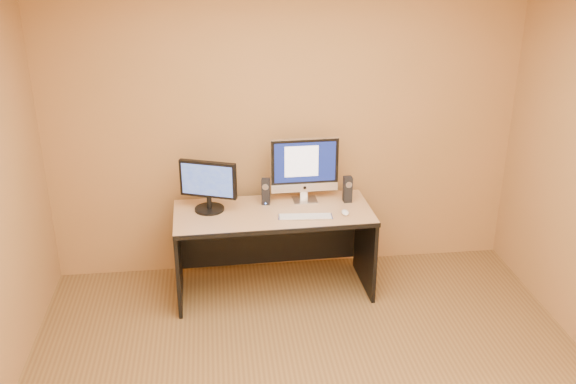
% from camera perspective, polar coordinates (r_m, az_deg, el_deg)
% --- Properties ---
extents(walls, '(4.00, 4.00, 2.60)m').
position_cam_1_polar(walls, '(3.57, 3.48, -3.49)').
color(walls, '#9B6B3E').
rests_on(walls, ground).
extents(desk, '(1.61, 0.73, 0.74)m').
position_cam_1_polar(desk, '(5.33, -1.28, -5.34)').
color(desk, '#AD7F56').
rests_on(desk, ground).
extents(imac, '(0.57, 0.22, 0.55)m').
position_cam_1_polar(imac, '(5.26, 1.53, 1.97)').
color(imac, silver).
rests_on(imac, desk).
extents(second_monitor, '(0.53, 0.40, 0.42)m').
position_cam_1_polar(second_monitor, '(5.14, -7.09, 0.51)').
color(second_monitor, black).
rests_on(second_monitor, desk).
extents(speaker_left, '(0.08, 0.08, 0.22)m').
position_cam_1_polar(speaker_left, '(5.26, -1.99, 0.05)').
color(speaker_left, black).
rests_on(speaker_left, desk).
extents(speaker_right, '(0.07, 0.07, 0.22)m').
position_cam_1_polar(speaker_right, '(5.33, 5.32, 0.24)').
color(speaker_right, black).
rests_on(speaker_right, desk).
extents(keyboard, '(0.43, 0.15, 0.02)m').
position_cam_1_polar(keyboard, '(5.05, 1.55, -2.21)').
color(keyboard, silver).
rests_on(keyboard, desk).
extents(mouse, '(0.06, 0.10, 0.04)m').
position_cam_1_polar(mouse, '(5.12, 5.10, -1.82)').
color(mouse, silver).
rests_on(mouse, desk).
extents(cable_a, '(0.12, 0.19, 0.01)m').
position_cam_1_polar(cable_a, '(5.47, 1.49, -0.24)').
color(cable_a, black).
rests_on(cable_a, desk).
extents(cable_b, '(0.10, 0.16, 0.01)m').
position_cam_1_polar(cable_b, '(5.43, 0.90, -0.42)').
color(cable_b, black).
rests_on(cable_b, desk).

